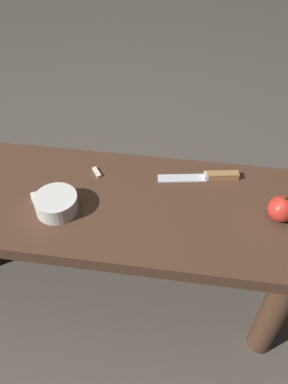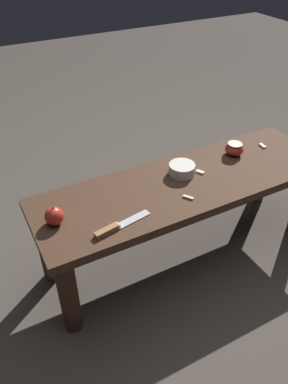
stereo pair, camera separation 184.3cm
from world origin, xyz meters
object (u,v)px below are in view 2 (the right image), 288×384
at_px(apple_whole, 54,216).
at_px(apple_cut, 234,149).
at_px(knife, 115,227).
at_px(bowl, 182,169).
at_px(wooden_bench, 186,195).

bearing_deg(apple_whole, apple_cut, 5.08).
height_order(knife, apple_cut, apple_cut).
xyz_separation_m(apple_cut, bowl, (-0.31, -0.02, -0.01)).
xyz_separation_m(apple_whole, bowl, (0.59, 0.06, -0.01)).
bearing_deg(apple_cut, apple_whole, -174.92).
xyz_separation_m(wooden_bench, apple_whole, (-0.58, -0.00, 0.12)).
distance_m(apple_whole, apple_cut, 0.90).
bearing_deg(bowl, wooden_bench, -96.08).
relative_size(apple_whole, apple_cut, 0.92).
xyz_separation_m(knife, apple_whole, (-0.18, 0.13, 0.03)).
relative_size(knife, apple_cut, 2.76).
distance_m(knife, apple_whole, 0.23).
relative_size(knife, apple_whole, 3.00).
bearing_deg(bowl, apple_whole, -174.51).
relative_size(apple_cut, bowl, 0.75).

